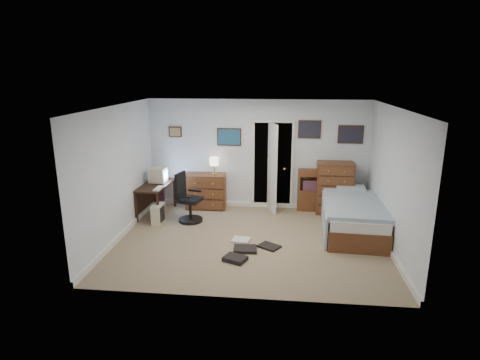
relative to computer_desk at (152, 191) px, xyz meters
name	(u,v)px	position (x,y,z in m)	size (l,w,h in m)	color
floor	(250,241)	(2.28, -1.26, -0.54)	(5.00, 4.00, 0.02)	gray
computer_desk	(152,191)	(0.00, 0.00, 0.00)	(0.61, 1.22, 0.69)	black
crt_monitor	(158,175)	(0.10, 0.15, 0.33)	(0.37, 0.35, 0.33)	beige
keyboard	(159,188)	(0.26, -0.35, 0.17)	(0.14, 0.37, 0.02)	beige
pc_tower	(158,214)	(0.28, -0.55, -0.32)	(0.21, 0.40, 0.41)	beige
office_chair	(188,203)	(0.88, -0.37, -0.13)	(0.62, 0.62, 1.05)	black
media_stack	(161,186)	(-0.04, 0.75, -0.11)	(0.17, 0.17, 0.85)	maroon
low_dresser	(206,191)	(1.11, 0.51, -0.12)	(0.92, 0.46, 0.82)	brown
table_lamp	(214,162)	(1.31, 0.51, 0.58)	(0.21, 0.21, 0.40)	gold
doorway	(273,163)	(2.63, 1.01, 0.47)	(0.96, 1.12, 2.05)	black
tall_dresser	(334,188)	(4.02, 0.49, 0.05)	(0.79, 0.47, 1.16)	brown
headboard_bookcase	(321,189)	(3.75, 0.60, -0.02)	(1.07, 0.29, 0.96)	brown
bed	(353,215)	(4.27, -0.60, -0.20)	(1.27, 2.22, 0.71)	brown
wall_posters	(283,134)	(2.85, 0.72, 1.22)	(4.38, 0.04, 0.60)	#331E11
floor_clutter	(245,250)	(2.23, -1.74, -0.50)	(1.01, 1.17, 0.07)	black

